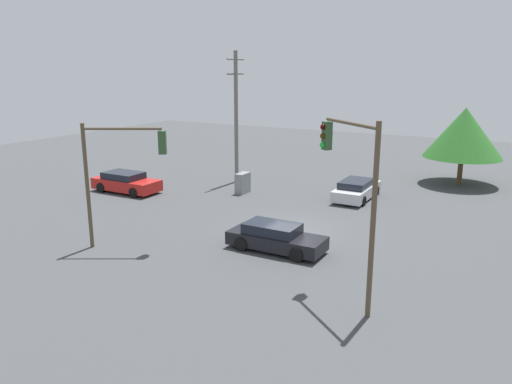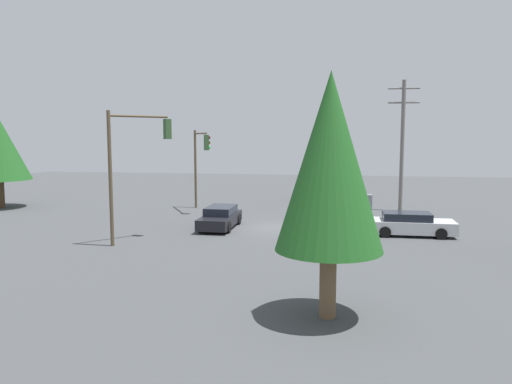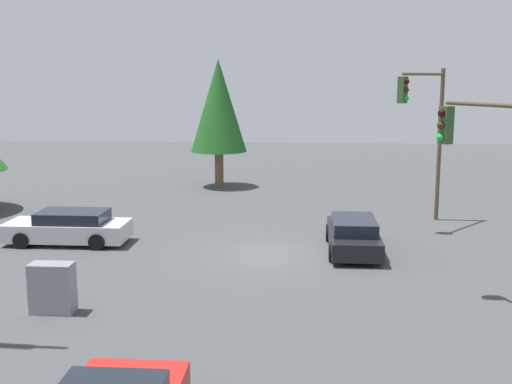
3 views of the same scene
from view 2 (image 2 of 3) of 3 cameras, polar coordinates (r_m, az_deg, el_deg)
The scene contains 9 objects.
ground_plane at distance 29.81m, azimuth 1.64°, elevation -4.07°, with size 80.00×80.00×0.00m, color #424447.
sedan_silver at distance 28.66m, azimuth 17.17°, elevation -3.53°, with size 4.63×2.00×1.27m.
sedan_red at distance 42.60m, azimuth 6.94°, elevation -0.02°, with size 2.07×4.71×1.36m.
sedan_dark at distance 29.64m, azimuth -4.12°, elevation -2.93°, with size 1.87×4.54×1.27m.
traffic_signal_main at distance 25.92m, azimuth -13.82°, elevation 4.22°, with size 2.38×2.80×6.67m.
traffic_signal_cross at distance 36.33m, azimuth -6.42°, elevation 4.17°, with size 2.08×3.40×5.85m.
utility_pole_tall at distance 37.56m, azimuth 16.38°, elevation 5.49°, with size 2.20×0.28×9.38m.
electrical_cabinet at distance 35.55m, azimuth 12.18°, elevation -1.38°, with size 1.16×0.59×1.37m, color gray.
tree_corner at distance 14.74m, azimuth 8.44°, elevation 3.30°, with size 3.21×3.21×7.33m.
Camera 2 is at (-4.17, 29.01, 5.47)m, focal length 35.00 mm.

